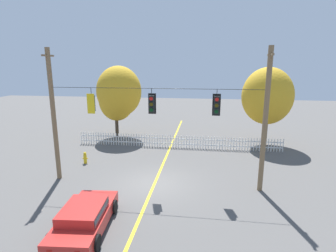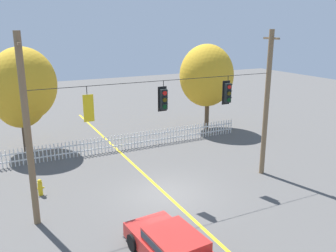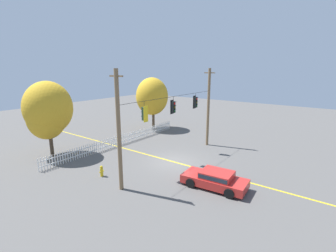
# 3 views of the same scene
# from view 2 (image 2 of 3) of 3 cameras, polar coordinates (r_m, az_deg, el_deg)

# --- Properties ---
(ground) EXTENTS (80.00, 80.00, 0.00)m
(ground) POSITION_cam_2_polar(r_m,az_deg,el_deg) (17.74, -0.36, -10.75)
(ground) COLOR #565451
(lane_centerline_stripe) EXTENTS (0.16, 36.00, 0.01)m
(lane_centerline_stripe) POSITION_cam_2_polar(r_m,az_deg,el_deg) (17.74, -0.36, -10.74)
(lane_centerline_stripe) COLOR gold
(lane_centerline_stripe) RESTS_ON ground
(signal_support_span) EXTENTS (12.10, 1.10, 7.72)m
(signal_support_span) POSITION_cam_2_polar(r_m,az_deg,el_deg) (16.38, -0.39, 1.69)
(signal_support_span) COLOR brown
(signal_support_span) RESTS_ON ground
(traffic_signal_eastbound_side) EXTENTS (0.43, 0.38, 1.44)m
(traffic_signal_eastbound_side) POSITION_cam_2_polar(r_m,az_deg,el_deg) (15.04, -12.59, 2.88)
(traffic_signal_eastbound_side) COLOR black
(traffic_signal_northbound_primary) EXTENTS (0.43, 0.38, 1.41)m
(traffic_signal_northbound_primary) POSITION_cam_2_polar(r_m,az_deg,el_deg) (16.18, -0.73, 4.26)
(traffic_signal_northbound_primary) COLOR black
(traffic_signal_southbound_primary) EXTENTS (0.43, 0.38, 1.43)m
(traffic_signal_southbound_primary) POSITION_cam_2_polar(r_m,az_deg,el_deg) (17.94, 9.39, 5.20)
(traffic_signal_southbound_primary) COLOR black
(white_picket_fence) EXTENTS (16.87, 0.06, 1.06)m
(white_picket_fence) POSITION_cam_2_polar(r_m,az_deg,el_deg) (23.84, -6.62, -2.45)
(white_picket_fence) COLOR white
(white_picket_fence) RESTS_ON ground
(autumn_maple_near_fence) EXTENTS (4.14, 4.00, 6.67)m
(autumn_maple_near_fence) POSITION_cam_2_polar(r_m,az_deg,el_deg) (24.48, -22.12, 5.45)
(autumn_maple_near_fence) COLOR #473828
(autumn_maple_near_fence) RESTS_ON ground
(autumn_maple_mid) EXTENTS (4.19, 3.97, 6.58)m
(autumn_maple_mid) POSITION_cam_2_polar(r_m,az_deg,el_deg) (27.84, 6.38, 7.83)
(autumn_maple_mid) COLOR brown
(autumn_maple_mid) RESTS_ON ground
(parked_car) EXTENTS (2.24, 4.36, 1.15)m
(parked_car) POSITION_cam_2_polar(r_m,az_deg,el_deg) (12.92, 0.89, -18.64)
(parked_car) COLOR red
(parked_car) RESTS_ON ground
(fire_hydrant) EXTENTS (0.38, 0.22, 0.82)m
(fire_hydrant) POSITION_cam_2_polar(r_m,az_deg,el_deg) (18.53, -19.60, -9.14)
(fire_hydrant) COLOR gold
(fire_hydrant) RESTS_ON ground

